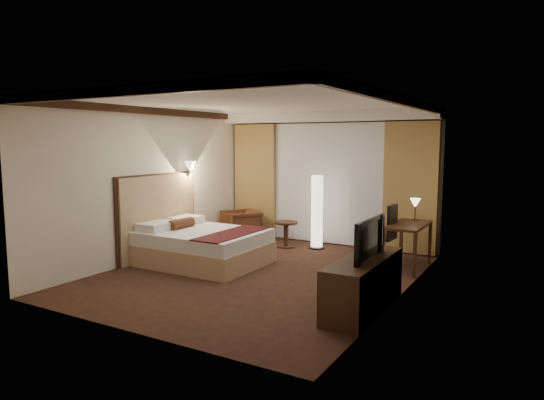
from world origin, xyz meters
The scene contains 21 objects.
floor centered at (0.00, 0.00, 0.00)m, with size 4.50×5.50×0.01m, color #311D13.
ceiling centered at (0.00, 0.00, 2.70)m, with size 4.50×5.50×0.01m, color white.
back_wall centered at (0.00, 2.75, 1.35)m, with size 4.50×0.02×2.70m, color white.
left_wall centered at (-2.25, 0.00, 1.35)m, with size 0.02×5.50×2.70m, color white.
right_wall centered at (2.25, 0.00, 1.35)m, with size 0.02×5.50×2.70m, color white.
crown_molding centered at (0.00, 0.00, 2.64)m, with size 4.50×5.50×0.12m, color black, non-canonical shape.
soffit centered at (0.00, 2.50, 2.60)m, with size 4.50×0.50×0.20m, color white.
curtain_sheer centered at (0.00, 2.67, 1.25)m, with size 2.48×0.04×2.45m, color silver.
curtain_left_drape centered at (-1.70, 2.61, 1.25)m, with size 1.00×0.14×2.45m, color tan.
curtain_right_drape centered at (1.70, 2.61, 1.25)m, with size 1.00×0.14×2.45m, color tan.
wall_sconce centered at (-2.09, 0.86, 1.62)m, with size 0.24×0.24×0.24m, color white, non-canonical shape.
bed centered at (-1.18, 0.08, 0.30)m, with size 2.02×1.57×0.59m, color white, non-canonical shape.
headboard centered at (-2.20, 0.08, 0.75)m, with size 0.12×1.87×1.50m, color tan, non-canonical shape.
armchair centered at (-1.66, 1.96, 0.37)m, with size 0.71×0.67×0.73m, color #4B1F16.
side_table centered at (-0.57, 1.95, 0.26)m, with size 0.47×0.47×0.52m, color black, non-canonical shape.
floor_lamp centered at (0.01, 2.16, 0.73)m, with size 0.31×0.31×1.46m, color white, non-canonical shape.
desk centered at (1.95, 1.54, 0.38)m, with size 0.55×1.16×0.75m, color black, non-canonical shape.
desk_lamp centered at (1.95, 1.97, 0.92)m, with size 0.18×0.18×0.34m, color #FFD899, non-canonical shape.
office_chair centered at (1.50, 1.49, 0.53)m, with size 0.51×0.51×1.06m, color black, non-canonical shape.
dresser centered at (2.00, -0.76, 0.33)m, with size 0.50×1.71×0.66m, color black, non-canonical shape.
television centered at (1.97, -0.76, 0.95)m, with size 0.99×0.57×0.13m, color black.
Camera 1 is at (3.96, -6.44, 2.10)m, focal length 32.00 mm.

